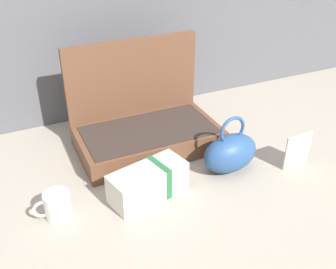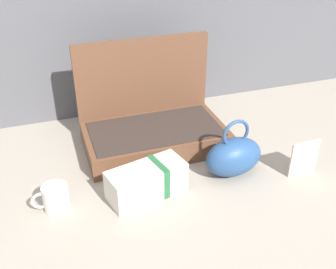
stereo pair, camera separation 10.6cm
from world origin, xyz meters
name	(u,v)px [view 1 (the left image)]	position (x,y,z in m)	size (l,w,h in m)	color
ground_plane	(158,184)	(0.00, 0.00, 0.00)	(6.00, 6.00, 0.00)	#9E9384
open_suitcase	(144,125)	(0.06, 0.25, 0.08)	(0.51, 0.30, 0.37)	brown
teal_pouch_handbag	(230,152)	(0.26, -0.02, 0.07)	(0.21, 0.14, 0.21)	#284C7F
cream_toiletry_bag	(149,182)	(-0.04, -0.04, 0.05)	(0.26, 0.16, 0.10)	silver
coffee_mug	(57,205)	(-0.32, -0.02, 0.04)	(0.11, 0.08, 0.08)	silver
info_card_left	(297,151)	(0.48, -0.10, 0.06)	(0.11, 0.01, 0.13)	beige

